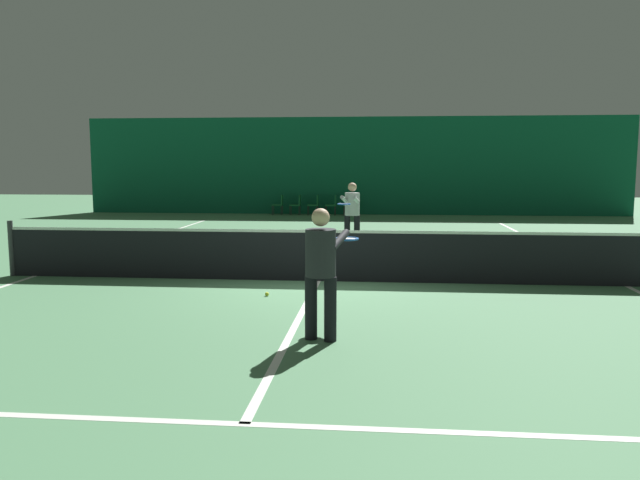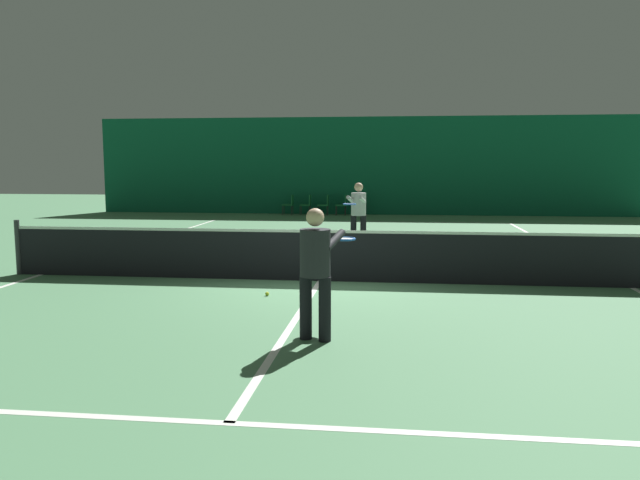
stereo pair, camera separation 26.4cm
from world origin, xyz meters
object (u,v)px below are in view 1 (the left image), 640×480
Objects in this scene: courtside_chair_0 at (279,203)px; courtside_chair_3 at (333,204)px; courtside_chair_1 at (297,203)px; courtside_chair_2 at (315,203)px; player_near at (322,263)px; tennis_ball at (267,294)px; player_far at (352,210)px; courtside_chair_4 at (350,204)px; tennis_net at (318,254)px.

courtside_chair_3 is (2.26, 0.00, 0.00)m from courtside_chair_0.
courtside_chair_1 is 0.75m from courtside_chair_2.
courtside_chair_0 and courtside_chair_3 have the same top height.
player_near is 18.57m from courtside_chair_3.
tennis_ball is at bearing 0.39° from courtside_chair_3.
player_far is 1.98× the size of courtside_chair_2.
courtside_chair_2 is at bearing -90.00° from courtside_chair_4.
courtside_chair_4 is (2.26, 0.00, 0.00)m from courtside_chair_1.
player_far is at bearing 15.93° from player_near.
courtside_chair_1 is (-2.74, 9.87, -0.48)m from player_far.
courtside_chair_3 and courtside_chair_4 have the same top height.
courtside_chair_2 is at bearing 90.00° from courtside_chair_0.
tennis_net is at bearing 6.10° from courtside_chair_2.
player_far is 25.23× the size of tennis_ball.
tennis_net is 14.29× the size of courtside_chair_4.
player_far is at bearing 2.77° from courtside_chair_4.
player_far is 9.96m from courtside_chair_3.
courtside_chair_4 is at bearing 90.00° from courtside_chair_1.
courtside_chair_0 is 0.75m from courtside_chair_1.
tennis_ball is (-1.13, 2.42, -0.92)m from player_near.
courtside_chair_2 is at bearing 96.10° from tennis_net.
courtside_chair_3 is 1.00× the size of courtside_chair_4.
courtside_chair_0 is 1.00× the size of courtside_chair_3.
player_near is 0.98× the size of player_far.
courtside_chair_0 and courtside_chair_2 have the same top height.
tennis_ball is at bearing -2.28° from courtside_chair_4.
tennis_net is at bearing 8.98° from courtside_chair_1.
courtside_chair_0 and courtside_chair_1 have the same top height.
courtside_chair_1 and courtside_chair_4 have the same top height.
tennis_net is 4.89m from player_far.
player_far reaches higher than courtside_chair_2.
tennis_ball is at bearing 40.85° from player_near.
courtside_chair_2 is 12.73× the size of tennis_ball.
player_far is at bearing 7.11° from courtside_chair_3.
player_near reaches higher than courtside_chair_4.
courtside_chair_3 reaches higher than tennis_ball.
tennis_net is at bearing 62.94° from tennis_ball.
courtside_chair_3 is at bearing 90.39° from tennis_ball.
player_far reaches higher than tennis_net.
courtside_chair_1 reaches higher than tennis_ball.
courtside_chair_2 is (-1.98, 9.87, -0.48)m from player_far.
player_near is at bearing 10.68° from courtside_chair_0.
courtside_chair_4 is (-0.48, 18.52, -0.46)m from player_near.
courtside_chair_3 is at bearing 90.00° from courtside_chair_0.
player_far is 1.98× the size of courtside_chair_3.
courtside_chair_0 is at bearing -90.00° from courtside_chair_1.
courtside_chair_3 is (1.51, 0.00, 0.00)m from courtside_chair_1.
courtside_chair_3 is (0.75, 0.00, 0.00)m from courtside_chair_2.
courtside_chair_0 is 1.51m from courtside_chair_2.
courtside_chair_3 is (-1.24, 18.52, -0.46)m from player_near.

